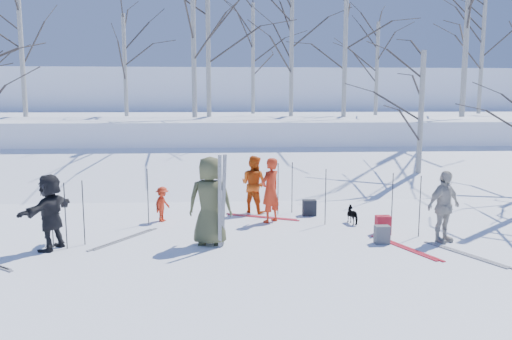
{
  "coord_description": "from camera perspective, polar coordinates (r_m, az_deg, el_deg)",
  "views": [
    {
      "loc": [
        -0.74,
        -10.2,
        2.99
      ],
      "look_at": [
        0.0,
        1.5,
        1.3
      ],
      "focal_mm": 35.0,
      "sensor_mm": 36.0,
      "label": 1
    }
  ],
  "objects": [
    {
      "name": "birch_plateau_h",
      "position": [
        21.64,
        10.15,
        13.43
      ],
      "size": [
        4.53,
        4.53,
        5.61
      ],
      "primitive_type": null,
      "color": "silver",
      "rests_on": "snow_plateau"
    },
    {
      "name": "birch_plateau_c",
      "position": [
        22.03,
        4.08,
        13.06
      ],
      "size": [
        4.32,
        4.32,
        5.32
      ],
      "primitive_type": null,
      "color": "silver",
      "rests_on": "snow_plateau"
    },
    {
      "name": "dog",
      "position": [
        12.24,
        11.08,
        -5.05
      ],
      "size": [
        0.38,
        0.56,
        0.44
      ],
      "primitive_type": "imported",
      "rotation": [
        0.0,
        0.0,
        3.44
      ],
      "color": "black",
      "rests_on": "ground"
    },
    {
      "name": "snow_ramp",
      "position": [
        17.45,
        -1.14,
        -1.16
      ],
      "size": [
        70.0,
        9.49,
        4.12
      ],
      "primitive_type": "cube",
      "rotation": [
        0.3,
        0.0,
        0.0
      ],
      "color": "white",
      "rests_on": "ground"
    },
    {
      "name": "birch_edge_e",
      "position": [
        17.32,
        18.3,
        5.4
      ],
      "size": [
        3.77,
        3.77,
        4.53
      ],
      "primitive_type": null,
      "color": "silver",
      "rests_on": "ground"
    },
    {
      "name": "ski_pole_e",
      "position": [
        12.15,
        -12.26,
        -3.0
      ],
      "size": [
        0.02,
        0.02,
        1.34
      ],
      "primitive_type": "cylinder",
      "color": "black",
      "rests_on": "ground"
    },
    {
      "name": "ski_pair_b",
      "position": [
        12.68,
        0.68,
        -5.39
      ],
      "size": [
        1.62,
        2.05,
        0.02
      ],
      "primitive_type": null,
      "rotation": [
        0.0,
        0.0,
        1.15
      ],
      "color": "red",
      "rests_on": "ground"
    },
    {
      "name": "birch_plateau_f",
      "position": [
        25.91,
        -0.35,
        12.56
      ],
      "size": [
        4.45,
        4.45,
        5.51
      ],
      "primitive_type": null,
      "color": "silver",
      "rests_on": "snow_plateau"
    },
    {
      "name": "ski_pole_f",
      "position": [
        12.87,
        2.53,
        -2.19
      ],
      "size": [
        0.02,
        0.02,
        1.34
      ],
      "primitive_type": "cylinder",
      "color": "black",
      "rests_on": "ground"
    },
    {
      "name": "ski_pole_a",
      "position": [
        10.86,
        -22.32,
        -4.76
      ],
      "size": [
        0.02,
        0.02,
        1.34
      ],
      "primitive_type": "cylinder",
      "color": "black",
      "rests_on": "ground"
    },
    {
      "name": "birch_plateau_g",
      "position": [
        23.68,
        -25.26,
        12.87
      ],
      "size": [
        4.84,
        4.84,
        6.05
      ],
      "primitive_type": null,
      "color": "silver",
      "rests_on": "snow_plateau"
    },
    {
      "name": "skier_cream_east",
      "position": [
        11.12,
        20.66,
        -3.93
      ],
      "size": [
        0.96,
        0.72,
        1.51
      ],
      "primitive_type": "imported",
      "rotation": [
        0.0,
        0.0,
        0.45
      ],
      "color": "beige",
      "rests_on": "ground"
    },
    {
      "name": "skier_grey_west",
      "position": [
        10.7,
        -22.44,
        -4.45
      ],
      "size": [
        0.94,
        1.48,
        1.52
      ],
      "primitive_type": "imported",
      "rotation": [
        0.0,
        0.0,
        4.34
      ],
      "color": "black",
      "rests_on": "ground"
    },
    {
      "name": "ski_pair_c",
      "position": [
        10.55,
        22.92,
        -8.88
      ],
      "size": [
        1.66,
        2.05,
        0.02
      ],
      "primitive_type": null,
      "rotation": [
        0.0,
        0.0,
        0.44
      ],
      "color": "silver",
      "rests_on": "ground"
    },
    {
      "name": "ski_pole_i",
      "position": [
        10.66,
        -20.94,
        -4.92
      ],
      "size": [
        0.02,
        0.02,
        1.34
      ],
      "primitive_type": "cylinder",
      "color": "black",
      "rests_on": "ground"
    },
    {
      "name": "skier_red_seated",
      "position": [
        12.4,
        -10.65,
        -3.86
      ],
      "size": [
        0.52,
        0.64,
        0.86
      ],
      "primitive_type": "imported",
      "rotation": [
        0.0,
        0.0,
        1.14
      ],
      "color": "red",
      "rests_on": "ground"
    },
    {
      "name": "ski_pair_a",
      "position": [
        10.59,
        16.68,
        -8.5
      ],
      "size": [
        1.52,
        2.04,
        0.02
      ],
      "primitive_type": null,
      "rotation": [
        0.0,
        0.0,
        0.38
      ],
      "color": "red",
      "rests_on": "ground"
    },
    {
      "name": "ski_pole_g",
      "position": [
        13.11,
        4.14,
        -2.01
      ],
      "size": [
        0.02,
        0.02,
        1.34
      ],
      "primitive_type": "cylinder",
      "color": "black",
      "rests_on": "ground"
    },
    {
      "name": "snow_plateau",
      "position": [
        27.28,
        -2.05,
        4.03
      ],
      "size": [
        70.0,
        18.0,
        2.2
      ],
      "primitive_type": "cube",
      "color": "white",
      "rests_on": "ground"
    },
    {
      "name": "far_hill",
      "position": [
        48.21,
        -2.75,
        7.04
      ],
      "size": [
        90.0,
        30.0,
        6.0
      ],
      "primitive_type": "cube",
      "color": "white",
      "rests_on": "ground"
    },
    {
      "name": "upright_ski_right",
      "position": [
        10.05,
        -3.73,
        -3.53
      ],
      "size": [
        0.15,
        0.23,
        1.89
      ],
      "primitive_type": "cube",
      "rotation": [
        0.1,
        0.0,
        0.38
      ],
      "color": "silver",
      "rests_on": "ground"
    },
    {
      "name": "ski_pole_d",
      "position": [
        11.94,
        7.95,
        -3.08
      ],
      "size": [
        0.02,
        0.02,
        1.34
      ],
      "primitive_type": "cylinder",
      "color": "black",
      "rests_on": "ground"
    },
    {
      "name": "birch_plateau_j",
      "position": [
        22.85,
        -14.76,
        11.46
      ],
      "size": [
        3.67,
        3.67,
        4.38
      ],
      "primitive_type": null,
      "color": "silver",
      "rests_on": "snow_plateau"
    },
    {
      "name": "birch_plateau_a",
      "position": [
        21.1,
        -7.17,
        15.11
      ],
      "size": [
        5.28,
        5.28,
        6.69
      ],
      "primitive_type": null,
      "color": "silver",
      "rests_on": "snow_plateau"
    },
    {
      "name": "skier_red_north",
      "position": [
        12.07,
        1.65,
        -2.32
      ],
      "size": [
        0.67,
        0.67,
        1.57
      ],
      "primitive_type": "imported",
      "rotation": [
        0.0,
        0.0,
        3.91
      ],
      "color": "red",
      "rests_on": "ground"
    },
    {
      "name": "upright_ski_left",
      "position": [
        9.95,
        -4.16,
        -3.66
      ],
      "size": [
        0.09,
        0.16,
        1.9
      ],
      "primitive_type": "cube",
      "rotation": [
        0.07,
        0.0,
        0.14
      ],
      "color": "silver",
      "rests_on": "ground"
    },
    {
      "name": "skier_redor_behind",
      "position": [
        13.09,
        -0.27,
        -1.63
      ],
      "size": [
        0.93,
        0.89,
        1.51
      ],
      "primitive_type": "imported",
      "rotation": [
        0.0,
        0.0,
        2.52
      ],
      "color": "#D35010",
      "rests_on": "ground"
    },
    {
      "name": "ski_pair_d",
      "position": [
        11.12,
        -14.81,
        -7.63
      ],
      "size": [
        1.92,
        2.08,
        0.02
      ],
      "primitive_type": null,
      "rotation": [
        0.0,
        0.0,
        -0.56
      ],
      "color": "silver",
      "rests_on": "ground"
    },
    {
      "name": "backpack_grey",
      "position": [
        10.73,
        14.21,
        -7.18
      ],
      "size": [
        0.3,
        0.2,
        0.38
      ],
      "primitive_type": "cube",
      "color": "#515458",
      "rests_on": "ground"
    },
    {
      "name": "ground",
      "position": [
        10.65,
        0.51,
        -8.1
      ],
      "size": [
        120.0,
        120.0,
        0.0
      ],
      "primitive_type": "plane",
      "color": "white",
      "rests_on": "ground"
    },
    {
      "name": "birch_plateau_e",
      "position": [
        24.26,
        13.65,
        11.15
      ],
      "size": [
        3.58,
        3.58,
        4.26
      ],
      "primitive_type": null,
      "color": "silver",
      "rests_on": "snow_plateau"
    },
    {
      "name": "birch_plateau_k",
      "position": [
        28.48,
        24.44,
        12.3
      ],
      "size": [
        5.04,
        5.04,
        6.35
      ],
      "primitive_type": null,
      "color": "silver",
      "rests_on": "snow_plateau"
    },
    {
      "name": "backpack_dark",
      "position": [
        12.92,
        6.12,
        -4.31
      ],
      "size": [
        0.34,
        0.24,
        0.4
      ],
      "primitive_type": "cube",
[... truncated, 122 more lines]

